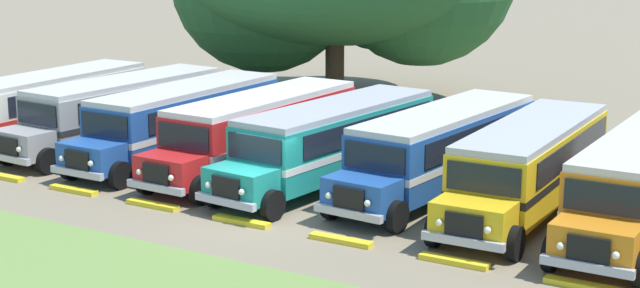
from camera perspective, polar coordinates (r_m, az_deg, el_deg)
The scene contains 15 objects.
ground_plane at distance 30.78m, azimuth -3.95°, elevation -4.39°, with size 220.00×220.00×0.00m, color #84755B.
parked_bus_slot_0 at distance 43.18m, azimuth -15.65°, elevation 2.35°, with size 2.78×10.85×2.82m.
parked_bus_slot_1 at distance 41.09m, azimuth -11.61°, elevation 2.04°, with size 3.40×10.95×2.82m.
parked_bus_slot_2 at distance 38.70m, azimuth -8.10°, elevation 1.52°, with size 2.86×10.86×2.82m.
parked_bus_slot_3 at distance 36.45m, azimuth -3.59°, elevation 0.92°, with size 3.05×10.89×2.82m.
parked_bus_slot_4 at distance 34.56m, azimuth 0.77°, elevation 0.28°, with size 3.64×10.98×2.82m.
parked_bus_slot_5 at distance 33.67m, azimuth 7.16°, elevation -0.16°, with size 3.48×10.96×2.82m.
parked_bus_slot_6 at distance 31.89m, azimuth 12.26°, elevation -1.10°, with size 2.84×10.86×2.82m.
curb_wheelstop_1 at distance 37.24m, azimuth -18.21°, elevation -1.83°, with size 2.00×0.36×0.15m, color yellow.
curb_wheelstop_2 at distance 34.70m, azimuth -14.32°, elevation -2.64°, with size 2.00×0.36×0.15m, color yellow.
curb_wheelstop_3 at distance 32.36m, azimuth -9.82°, elevation -3.55°, with size 2.00×0.36×0.15m, color yellow.
curb_wheelstop_4 at distance 30.25m, azimuth -4.66°, elevation -4.57°, with size 2.00×0.36×0.15m, color yellow.
curb_wheelstop_5 at distance 28.43m, azimuth 1.24°, elevation -5.68°, with size 2.00×0.36×0.15m, color yellow.
curb_wheelstop_6 at distance 26.96m, azimuth 7.89°, elevation -6.86°, with size 2.00×0.36×0.15m, color yellow.
curb_wheelstop_7 at distance 25.90m, azimuth 15.23°, elevation -8.04°, with size 2.00×0.36×0.15m, color yellow.
Camera 1 is at (16.77, -24.14, 9.13)m, focal length 54.32 mm.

